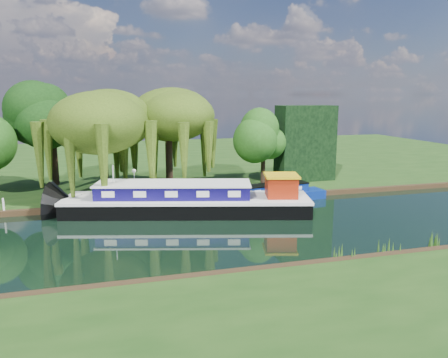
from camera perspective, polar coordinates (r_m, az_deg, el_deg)
name	(u,v)px	position (r m, az deg, el deg)	size (l,w,h in m)	color
ground	(139,237)	(30.59, -11.01, -7.49)	(120.00, 120.00, 0.00)	black
far_bank	(119,162)	(63.70, -13.53, 2.22)	(120.00, 52.00, 0.45)	#14330E
dutch_barge	(189,201)	(35.81, -4.58, -2.86)	(20.38, 9.40, 4.20)	black
narrowboat	(264,195)	(39.58, 5.27, -2.15)	(12.18, 3.46, 1.75)	navy
white_cruiser	(294,200)	(40.79, 9.08, -2.75)	(1.70, 1.97, 1.04)	silver
willow_left	(102,124)	(40.28, -15.66, 6.99)	(7.60, 7.60, 9.11)	black
willow_right	(168,122)	(42.55, -7.29, 7.35)	(7.32, 7.32, 8.92)	black
tree_far_mid	(52,120)	(47.54, -21.60, 7.14)	(5.85, 5.85, 9.57)	black
tree_far_right	(264,139)	(45.41, 5.19, 5.23)	(4.09, 4.09, 6.70)	black
conifer_hedge	(305,143)	(48.12, 10.53, 4.67)	(6.00, 3.00, 8.00)	black
lamppost	(134,175)	(40.20, -11.65, 0.48)	(0.36, 0.36, 2.56)	silver
mooring_posts	(125,197)	(38.39, -12.84, -2.30)	(19.16, 0.16, 1.00)	silver
reeds_near	(275,259)	(24.88, 6.71, -10.39)	(33.70, 1.50, 1.10)	#1F4612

